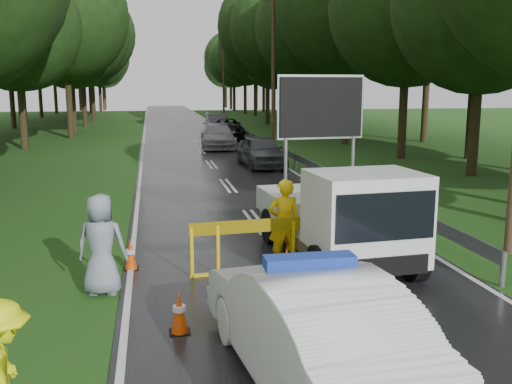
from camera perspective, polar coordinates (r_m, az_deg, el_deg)
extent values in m
plane|color=#1D4914|center=(10.53, 6.03, -10.63)|extent=(160.00, 160.00, 0.00)
cube|color=black|center=(39.69, -6.31, 5.07)|extent=(7.00, 140.00, 0.02)
cylinder|color=gray|center=(11.96, 23.46, -7.09)|extent=(0.12, 0.12, 0.70)
cube|color=gray|center=(40.07, -1.02, 5.96)|extent=(0.05, 60.00, 0.30)
cylinder|color=#422F1E|center=(38.27, 1.73, 12.40)|extent=(0.24, 0.24, 10.00)
cube|color=#422F1E|center=(38.63, 1.77, 18.64)|extent=(1.40, 0.08, 0.08)
cylinder|color=#422F1E|center=(63.92, -3.28, 11.67)|extent=(0.24, 0.24, 10.00)
cube|color=#422F1E|center=(64.14, -3.32, 15.43)|extent=(1.40, 0.08, 0.08)
imported|color=white|center=(7.57, 5.27, -13.08)|extent=(2.23, 4.85, 1.54)
cube|color=#1938A5|center=(7.27, 5.38, -6.95)|extent=(1.19, 0.47, 0.15)
cube|color=gray|center=(13.03, 7.23, -3.85)|extent=(2.39, 4.50, 0.26)
cube|color=white|center=(13.88, 5.69, -1.16)|extent=(2.35, 2.64, 0.57)
cube|color=white|center=(11.20, 10.86, -2.53)|extent=(2.19, 1.81, 1.76)
cube|color=black|center=(10.42, 12.90, -2.43)|extent=(1.92, 0.18, 0.88)
cube|color=black|center=(13.21, 6.50, 8.43)|extent=(1.97, 0.27, 1.35)
cylinder|color=black|center=(10.87, 6.43, -7.52)|extent=(0.35, 0.89, 0.87)
cylinder|color=black|center=(11.70, 15.54, -6.54)|extent=(0.35, 0.89, 0.87)
cylinder|color=black|center=(13.90, 1.52, -3.43)|extent=(0.35, 0.89, 0.87)
cylinder|color=black|center=(14.55, 9.01, -2.91)|extent=(0.35, 0.89, 0.87)
cube|color=#D8B70B|center=(11.46, -6.43, -6.08)|extent=(0.07, 0.07, 1.06)
cube|color=#D8B70B|center=(11.54, -3.82, -5.92)|extent=(0.07, 0.07, 1.06)
cube|color=#D8B70B|center=(11.92, 3.72, -5.38)|extent=(0.07, 0.07, 1.06)
cube|color=#D8B70B|center=(12.09, 6.11, -5.18)|extent=(0.07, 0.07, 1.06)
cube|color=#F2CC00|center=(11.58, 0.01, -3.39)|extent=(2.74, 0.24, 0.26)
imported|color=yellow|center=(12.06, 2.84, -3.12)|extent=(0.70, 0.47, 1.89)
imported|color=#1938A8|center=(11.11, 10.69, -4.74)|extent=(1.10, 1.10, 1.80)
imported|color=#EEFF0D|center=(6.81, -23.89, -16.41)|extent=(0.76, 1.13, 1.64)
imported|color=gray|center=(10.84, -15.21, -5.08)|extent=(1.03, 0.78, 1.89)
imported|color=#3F4247|center=(27.01, 0.52, 4.11)|extent=(1.96, 4.46, 1.50)
imported|color=gray|center=(35.17, -3.83, 5.58)|extent=(2.39, 5.17, 1.46)
imported|color=black|center=(41.58, -2.91, 6.34)|extent=(2.92, 5.36, 1.43)
imported|color=#414249|center=(47.51, -3.90, 6.91)|extent=(1.67, 4.59, 1.51)
cube|color=black|center=(9.23, -7.63, -13.76)|extent=(0.33, 0.33, 0.03)
cone|color=#DE4107|center=(9.09, -7.69, -11.80)|extent=(0.27, 0.27, 0.67)
cube|color=black|center=(11.45, 3.07, -8.74)|extent=(0.32, 0.32, 0.03)
cone|color=#DE4107|center=(11.34, 3.08, -7.14)|extent=(0.26, 0.26, 0.66)
cube|color=black|center=(12.78, 2.26, -6.66)|extent=(0.31, 0.31, 0.03)
cone|color=#DE4107|center=(12.69, 2.27, -5.25)|extent=(0.26, 0.26, 0.65)
cube|color=black|center=(12.34, -12.37, -7.54)|extent=(0.31, 0.31, 0.03)
cone|color=#DE4107|center=(12.24, -12.43, -6.08)|extent=(0.26, 0.26, 0.65)
cube|color=black|center=(15.74, 13.67, -3.62)|extent=(0.37, 0.37, 0.03)
cone|color=#DE4107|center=(15.65, 13.74, -2.26)|extent=(0.30, 0.30, 0.76)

